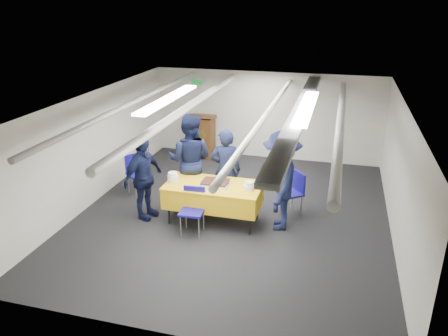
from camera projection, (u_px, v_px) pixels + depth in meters
The scene contains 14 objects.
ground at pixel (234, 214), 8.79m from camera, with size 7.00×7.00×0.00m, color black.
room_shell at pixel (244, 122), 8.48m from camera, with size 6.00×7.00×2.30m.
serving_table at pixel (214, 195), 8.31m from camera, with size 1.81×0.93×0.77m.
sheet_cake at pixel (215, 183), 8.19m from camera, with size 0.52×0.40×0.09m.
plate_stack_left at pixel (173, 177), 8.35m from camera, with size 0.21×0.21×0.18m.
plate_stack_right at pixel (249, 186), 7.99m from camera, with size 0.20×0.20×0.16m.
podium at pixel (203, 135), 11.70m from camera, with size 0.62×0.53×1.25m.
chair_near at pixel (193, 206), 7.94m from camera, with size 0.44×0.44×0.87m.
chair_right at pixel (294, 189), 8.64m from camera, with size 0.59×0.59×0.87m.
chair_left at pixel (136, 170), 9.59m from camera, with size 0.59×0.59×0.87m.
sailor_a at pixel (225, 170), 8.70m from camera, with size 0.62×0.41×1.71m, color black.
sailor_b at pixel (190, 160), 8.90m from camera, with size 0.94×0.73×1.94m, color black.
sailor_c at pixel (143, 178), 8.36m from camera, with size 0.98×0.41×1.67m, color black.
sailor_d at pixel (281, 181), 7.96m from camera, with size 1.21×0.70×1.88m, color black.
Camera 1 is at (1.86, -7.63, 4.07)m, focal length 35.00 mm.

